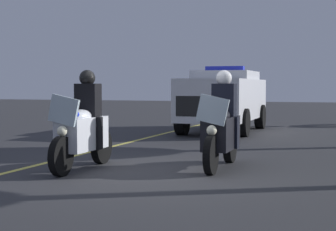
# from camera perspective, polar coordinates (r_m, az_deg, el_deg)

# --- Properties ---
(ground_plane) EXTENTS (80.00, 80.00, 0.00)m
(ground_plane) POSITION_cam_1_polar(r_m,az_deg,el_deg) (9.21, -1.84, -5.89)
(ground_plane) COLOR #333335
(lane_stripe_center) EXTENTS (48.00, 0.12, 0.01)m
(lane_stripe_center) POSITION_cam_1_polar(r_m,az_deg,el_deg) (10.21, -13.58, -5.07)
(lane_stripe_center) COLOR #E0D14C
(lane_stripe_center) RESTS_ON ground
(police_motorcycle_lead_left) EXTENTS (2.14, 0.56, 1.72)m
(police_motorcycle_lead_left) POSITION_cam_1_polar(r_m,az_deg,el_deg) (9.51, -8.86, -1.40)
(police_motorcycle_lead_left) COLOR black
(police_motorcycle_lead_left) RESTS_ON ground
(police_motorcycle_lead_right) EXTENTS (2.14, 0.56, 1.72)m
(police_motorcycle_lead_right) POSITION_cam_1_polar(r_m,az_deg,el_deg) (9.59, 5.60, -1.34)
(police_motorcycle_lead_right) COLOR black
(police_motorcycle_lead_right) RESTS_ON ground
(police_suv) EXTENTS (4.93, 2.14, 2.05)m
(police_suv) POSITION_cam_1_polar(r_m,az_deg,el_deg) (17.20, 5.87, 1.87)
(police_suv) COLOR silver
(police_suv) RESTS_ON ground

